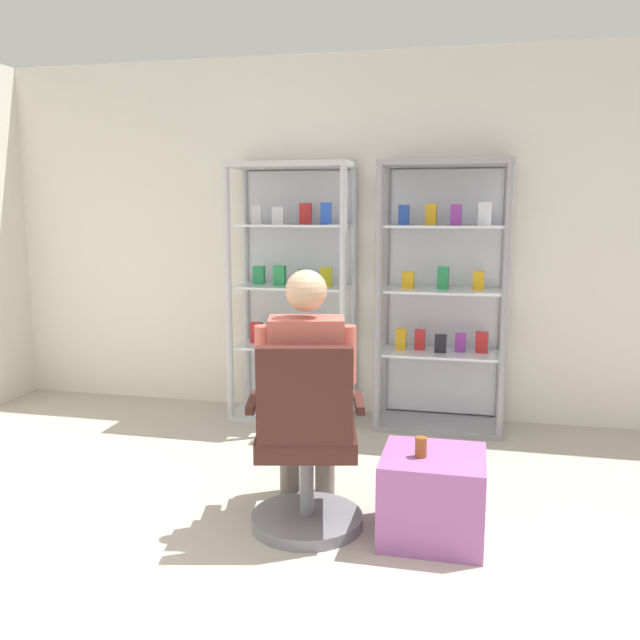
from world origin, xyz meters
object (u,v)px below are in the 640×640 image
storage_crate (433,496)px  tea_glass (421,447)px  office_chair (306,455)px  seated_shopkeeper (306,382)px  display_cabinet_right (442,295)px  display_cabinet_left (294,291)px

storage_crate → tea_glass: size_ratio=5.06×
office_chair → seated_shopkeeper: bearing=103.0°
display_cabinet_right → storage_crate: bearing=-87.8°
display_cabinet_right → seated_shopkeeper: (-0.58, -1.69, -0.25)m
office_chair → storage_crate: size_ratio=1.97×
display_cabinet_right → tea_glass: 1.88m
display_cabinet_left → display_cabinet_right: 1.10m
display_cabinet_right → tea_glass: (0.01, -1.82, -0.50)m
office_chair → storage_crate: office_chair is taller
seated_shopkeeper → storage_crate: bearing=-7.1°
storage_crate → tea_glass: tea_glass is taller
tea_glass → display_cabinet_right: bearing=90.3°
storage_crate → office_chair: bearing=-172.7°
seated_shopkeeper → storage_crate: 0.82m
display_cabinet_right → office_chair: bearing=-106.3°
display_cabinet_left → tea_glass: (1.11, -1.81, -0.50)m
display_cabinet_right → seated_shopkeeper: display_cabinet_right is taller
office_chair → storage_crate: 0.64m
display_cabinet_left → tea_glass: display_cabinet_left is taller
display_cabinet_right → seated_shopkeeper: 1.81m
seated_shopkeeper → storage_crate: (0.65, -0.08, -0.50)m
seated_shopkeeper → display_cabinet_left: bearing=107.1°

